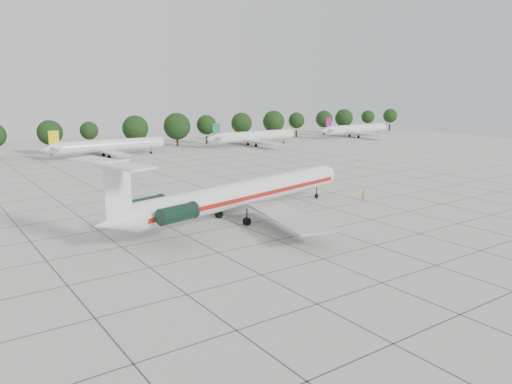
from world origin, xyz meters
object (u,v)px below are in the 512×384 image
Objects in this scene: main_airliner at (236,195)px; bg_airliner_d at (254,136)px; bg_airliner_c at (109,146)px; ground_crew at (363,195)px; bg_airliner_e at (356,129)px.

main_airliner reaches higher than bg_airliner_d.
main_airliner reaches higher than bg_airliner_c.
main_airliner is 1.52× the size of bg_airliner_d.
ground_crew is 74.11m from bg_airliner_c.
ground_crew is at bearing -77.34° from bg_airliner_c.
bg_airliner_e is at bearing 1.19° from bg_airliner_d.
bg_airliner_d is (28.34, 71.25, 2.09)m from ground_crew.
main_airliner is at bearing -126.38° from bg_airliner_d.
bg_airliner_d and bg_airliner_e have the same top height.
bg_airliner_e is at bearing -145.21° from ground_crew.
ground_crew is at bearing -16.09° from main_airliner.
bg_airliner_e is (96.36, 70.84, -0.67)m from main_airliner.
bg_airliner_c is 1.00× the size of bg_airliner_d.
ground_crew is 0.06× the size of bg_airliner_c.
bg_airliner_d is (51.50, 69.91, -0.67)m from main_airliner.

